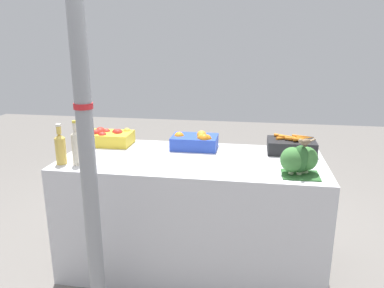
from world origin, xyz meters
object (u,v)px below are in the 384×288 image
apple_crate (109,137)px  broccoli_pile (300,160)px  juice_bottle_golden (60,148)px  juice_bottle_cloudy (77,147)px  sparrow_bird (305,142)px  orange_crate (195,141)px  carrot_crate (292,145)px  support_pole (85,128)px

apple_crate → broccoli_pile: 1.46m
apple_crate → juice_bottle_golden: bearing=-105.5°
juice_bottle_golden → juice_bottle_cloudy: (0.11, 0.00, 0.01)m
juice_bottle_cloudy → sparrow_bird: 1.43m
broccoli_pile → orange_crate: bearing=147.6°
juice_bottle_cloudy → broccoli_pile: bearing=1.6°
broccoli_pile → juice_bottle_golden: size_ratio=0.87×
juice_bottle_golden → juice_bottle_cloudy: 0.11m
apple_crate → juice_bottle_cloudy: size_ratio=1.14×
broccoli_pile → juice_bottle_golden: juice_bottle_golden is taller
apple_crate → carrot_crate: bearing=-0.2°
carrot_crate → orange_crate: bearing=-179.5°
carrot_crate → juice_bottle_cloudy: (-1.41, -0.49, 0.07)m
support_pole → juice_bottle_golden: 0.56m
sparrow_bird → support_pole: bearing=-21.1°
carrot_crate → juice_bottle_cloudy: size_ratio=1.14×
apple_crate → juice_bottle_golden: (-0.14, -0.50, 0.05)m
sparrow_bird → apple_crate: bearing=-57.9°
support_pole → orange_crate: bearing=61.5°
orange_crate → juice_bottle_golden: 0.95m
support_pole → carrot_crate: support_pole is taller
carrot_crate → sparrow_bird: sparrow_bird is taller
carrot_crate → support_pole: bearing=-143.6°
juice_bottle_cloudy → sparrow_bird: size_ratio=2.61×
juice_bottle_cloudy → sparrow_bird: (1.43, 0.01, 0.09)m
orange_crate → sparrow_bird: size_ratio=2.98×
carrot_crate → broccoli_pile: (0.00, -0.45, 0.04)m
support_pole → carrot_crate: bearing=36.4°
broccoli_pile → juice_bottle_cloudy: size_ratio=0.80×
juice_bottle_golden → sparrow_bird: juice_bottle_golden is taller
orange_crate → juice_bottle_cloudy: size_ratio=1.14×
support_pole → broccoli_pile: 1.26m
apple_crate → juice_bottle_cloudy: (-0.03, -0.50, 0.07)m
broccoli_pile → apple_crate: bearing=161.7°
juice_bottle_cloudy → sparrow_bird: bearing=0.4°
support_pole → apple_crate: bearing=104.1°
apple_crate → juice_bottle_golden: juice_bottle_golden is taller
apple_crate → orange_crate: size_ratio=1.00×
orange_crate → carrot_crate: bearing=0.5°
apple_crate → sparrow_bird: sparrow_bird is taller
juice_bottle_golden → sparrow_bird: bearing=0.4°
orange_crate → support_pole: bearing=-118.5°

